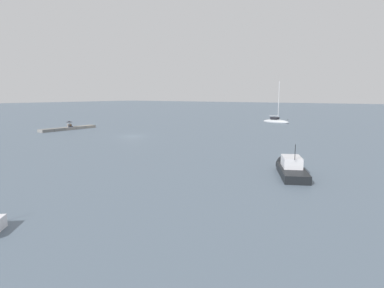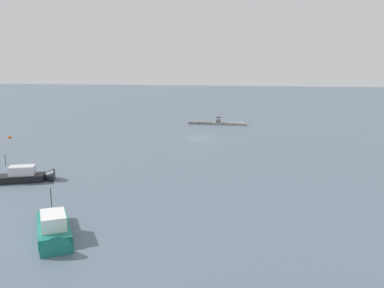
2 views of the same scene
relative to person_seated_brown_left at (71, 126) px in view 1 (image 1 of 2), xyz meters
name	(u,v)px [view 1 (image 1 of 2)]	position (x,y,z in m)	size (l,w,h in m)	color
ground_plane	(132,136)	(0.55, 18.29, -0.82)	(500.00, 500.00, 0.00)	slate
seawall_pier	(68,128)	(0.55, -0.14, -0.54)	(12.52, 1.78, 0.56)	gray
person_seated_brown_left	(71,126)	(0.00, 0.00, 0.00)	(0.41, 0.62, 0.73)	#1E2333
person_seated_grey_right	(69,126)	(0.56, -0.02, 0.00)	(0.41, 0.62, 0.73)	#1E2333
umbrella_open_black	(69,122)	(0.28, -0.08, 0.86)	(1.34, 1.34, 1.29)	black
sailboat_grey_mid	(276,121)	(-40.41, 29.24, -0.45)	(3.34, 7.56, 10.92)	#ADB2B7
motorboat_black_mid	(290,169)	(11.83, 49.91, -0.42)	(6.98, 4.88, 3.80)	black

